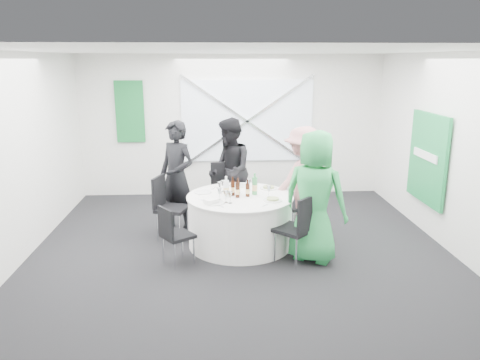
{
  "coord_description": "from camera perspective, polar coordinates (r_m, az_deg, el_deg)",
  "views": [
    {
      "loc": [
        -0.37,
        -6.33,
        2.69
      ],
      "look_at": [
        0.0,
        0.2,
        1.0
      ],
      "focal_mm": 35.0,
      "sensor_mm": 36.0,
      "label": 1
    }
  ],
  "objects": [
    {
      "name": "floor",
      "position": [
        6.88,
        0.1,
        -8.51
      ],
      "size": [
        6.0,
        6.0,
        0.0
      ],
      "primitive_type": "plane",
      "color": "black",
      "rests_on": "ground"
    },
    {
      "name": "ceiling",
      "position": [
        6.34,
        0.11,
        15.49
      ],
      "size": [
        6.0,
        6.0,
        0.0
      ],
      "primitive_type": "plane",
      "rotation": [
        3.14,
        0.0,
        0.0
      ],
      "color": "white",
      "rests_on": "wall_back"
    },
    {
      "name": "wall_back",
      "position": [
        9.42,
        -0.98,
        6.62
      ],
      "size": [
        6.0,
        0.0,
        6.0
      ],
      "primitive_type": "plane",
      "rotation": [
        1.57,
        0.0,
        0.0
      ],
      "color": "silver",
      "rests_on": "floor"
    },
    {
      "name": "wall_front",
      "position": [
        3.59,
        2.94,
        -6.58
      ],
      "size": [
        6.0,
        0.0,
        6.0
      ],
      "primitive_type": "plane",
      "rotation": [
        -1.57,
        0.0,
        0.0
      ],
      "color": "silver",
      "rests_on": "floor"
    },
    {
      "name": "wall_left",
      "position": [
        6.97,
        -25.37,
        2.42
      ],
      "size": [
        0.0,
        6.0,
        6.0
      ],
      "primitive_type": "plane",
      "rotation": [
        1.57,
        0.0,
        1.57
      ],
      "color": "silver",
      "rests_on": "floor"
    },
    {
      "name": "wall_right",
      "position": [
        7.28,
        24.41,
        2.99
      ],
      "size": [
        0.0,
        6.0,
        6.0
      ],
      "primitive_type": "plane",
      "rotation": [
        1.57,
        0.0,
        -1.57
      ],
      "color": "silver",
      "rests_on": "floor"
    },
    {
      "name": "window_panel",
      "position": [
        9.39,
        0.87,
        7.2
      ],
      "size": [
        2.6,
        0.03,
        1.6
      ],
      "primitive_type": "cube",
      "color": "silver",
      "rests_on": "wall_back"
    },
    {
      "name": "window_brace_a",
      "position": [
        9.35,
        0.89,
        7.17
      ],
      "size": [
        2.63,
        0.05,
        1.84
      ],
      "primitive_type": "cube",
      "rotation": [
        0.0,
        0.97,
        0.0
      ],
      "color": "silver",
      "rests_on": "window_panel"
    },
    {
      "name": "window_brace_b",
      "position": [
        9.35,
        0.89,
        7.17
      ],
      "size": [
        2.63,
        0.05,
        1.84
      ],
      "primitive_type": "cube",
      "rotation": [
        0.0,
        -0.97,
        0.0
      ],
      "color": "silver",
      "rests_on": "window_panel"
    },
    {
      "name": "green_banner",
      "position": [
        9.47,
        -13.28,
        8.11
      ],
      "size": [
        0.55,
        0.04,
        1.2
      ],
      "primitive_type": "cube",
      "color": "#156D2C",
      "rests_on": "wall_back"
    },
    {
      "name": "green_sign",
      "position": [
        7.82,
        21.88,
        2.46
      ],
      "size": [
        0.05,
        1.2,
        1.4
      ],
      "primitive_type": "cube",
      "color": "#188640",
      "rests_on": "wall_right"
    },
    {
      "name": "banquet_table",
      "position": [
        6.93,
        0.0,
        -4.96
      ],
      "size": [
        1.56,
        1.56,
        0.76
      ],
      "color": "silver",
      "rests_on": "floor"
    },
    {
      "name": "chair_back",
      "position": [
        7.89,
        -1.83,
        -0.92
      ],
      "size": [
        0.53,
        0.54,
        1.01
      ],
      "rotation": [
        0.0,
        0.0,
        0.18
      ],
      "color": "black",
      "rests_on": "floor"
    },
    {
      "name": "chair_back_left",
      "position": [
        7.24,
        -8.95,
        -2.69
      ],
      "size": [
        0.56,
        0.56,
        0.97
      ],
      "rotation": [
        0.0,
        0.0,
        1.26
      ],
      "color": "black",
      "rests_on": "floor"
    },
    {
      "name": "chair_back_right",
      "position": [
        7.6,
        7.17,
        -2.56
      ],
      "size": [
        0.52,
        0.51,
        0.82
      ],
      "rotation": [
        0.0,
        0.0,
        -1.01
      ],
      "color": "black",
      "rests_on": "floor"
    },
    {
      "name": "chair_front_right",
      "position": [
        6.28,
        7.21,
        -5.39
      ],
      "size": [
        0.62,
        0.62,
        0.96
      ],
      "rotation": [
        0.0,
        0.0,
        3.94
      ],
      "color": "black",
      "rests_on": "floor"
    },
    {
      "name": "chair_front_left",
      "position": [
        6.3,
        -8.18,
        -6.23
      ],
      "size": [
        0.52,
        0.52,
        0.82
      ],
      "rotation": [
        0.0,
        0.0,
        2.19
      ],
      "color": "black",
      "rests_on": "floor"
    },
    {
      "name": "person_man_back_left",
      "position": [
        7.49,
        -7.7,
        0.43
      ],
      "size": [
        0.77,
        0.73,
        1.77
      ],
      "primitive_type": "imported",
      "rotation": [
        0.0,
        0.0,
        -0.64
      ],
      "color": "black",
      "rests_on": "floor"
    },
    {
      "name": "person_man_back",
      "position": [
        7.82,
        -1.3,
        1.13
      ],
      "size": [
        0.56,
        0.9,
        1.77
      ],
      "primitive_type": "imported",
      "rotation": [
        0.0,
        0.0,
        -1.46
      ],
      "color": "black",
      "rests_on": "floor"
    },
    {
      "name": "person_woman_pink",
      "position": [
        7.4,
        7.69,
        -0.05
      ],
      "size": [
        1.21,
        0.94,
        1.7
      ],
      "primitive_type": "imported",
      "rotation": [
        0.0,
        0.0,
        -2.69
      ],
      "color": "#B87777",
      "rests_on": "floor"
    },
    {
      "name": "person_woman_green",
      "position": [
        6.34,
        9.1,
        -2.05
      ],
      "size": [
        1.05,
        0.95,
        1.81
      ],
      "primitive_type": "imported",
      "rotation": [
        0.0,
        0.0,
        2.6
      ],
      "color": "green",
      "rests_on": "floor"
    },
    {
      "name": "plate_back",
      "position": [
        7.35,
        -0.22,
        -0.68
      ],
      "size": [
        0.27,
        0.27,
        0.01
      ],
      "color": "white",
      "rests_on": "banquet_table"
    },
    {
      "name": "plate_back_left",
      "position": [
        7.01,
        -4.54,
        -1.48
      ],
      "size": [
        0.26,
        0.26,
        0.01
      ],
      "color": "white",
      "rests_on": "banquet_table"
    },
    {
      "name": "plate_back_right",
      "position": [
        7.2,
        3.51,
        -0.94
      ],
      "size": [
        0.26,
        0.26,
        0.04
      ],
      "color": "white",
      "rests_on": "banquet_table"
    },
    {
      "name": "plate_front_right",
      "position": [
        6.6,
        4.02,
        -2.4
      ],
      "size": [
        0.27,
        0.27,
        0.04
      ],
      "color": "white",
      "rests_on": "banquet_table"
    },
    {
      "name": "plate_front_left",
      "position": [
        6.48,
        -3.14,
        -2.79
      ],
      "size": [
        0.28,
        0.28,
        0.01
      ],
      "color": "white",
      "rests_on": "banquet_table"
    },
    {
      "name": "napkin",
      "position": [
        6.45,
        -3.51,
        -2.56
      ],
      "size": [
        0.23,
        0.22,
        0.05
      ],
      "primitive_type": "cube",
      "rotation": [
        0.0,
        0.0,
        0.65
      ],
      "color": "silver",
      "rests_on": "plate_front_left"
    },
    {
      "name": "beer_bottle_a",
      "position": [
        6.82,
        -0.89,
        -1.02
      ],
      "size": [
        0.06,
        0.06,
        0.28
      ],
      "color": "#38170A",
      "rests_on": "banquet_table"
    },
    {
      "name": "beer_bottle_b",
      "position": [
        6.89,
        -0.24,
        -0.96
      ],
      "size": [
        0.06,
        0.06,
        0.25
      ],
      "color": "#38170A",
      "rests_on": "banquet_table"
    },
    {
      "name": "beer_bottle_c",
      "position": [
        6.77,
        0.94,
        -1.22
      ],
      "size": [
        0.06,
        0.06,
        0.26
      ],
      "color": "#38170A",
      "rests_on": "banquet_table"
    },
    {
      "name": "beer_bottle_d",
      "position": [
        6.71,
        -0.3,
        -1.28
      ],
      "size": [
        0.06,
        0.06,
        0.27
      ],
      "color": "#38170A",
      "rests_on": "banquet_table"
    },
    {
      "name": "green_water_bottle",
      "position": [
        6.86,
        1.8,
        -0.74
      ],
      "size": [
        0.08,
        0.08,
        0.32
      ],
      "color": "#39964E",
      "rests_on": "banquet_table"
    },
    {
      "name": "clear_water_bottle",
      "position": [
        6.73,
        -1.7,
        -1.09
      ],
      "size": [
        0.08,
        0.08,
        0.31
      ],
      "color": "white",
      "rests_on": "banquet_table"
    },
    {
      "name": "wine_glass_a",
      "position": [
        6.94,
        -2.49,
        -0.6
      ],
      "size": [
        0.07,
        0.07,
        0.17
      ],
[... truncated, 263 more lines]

